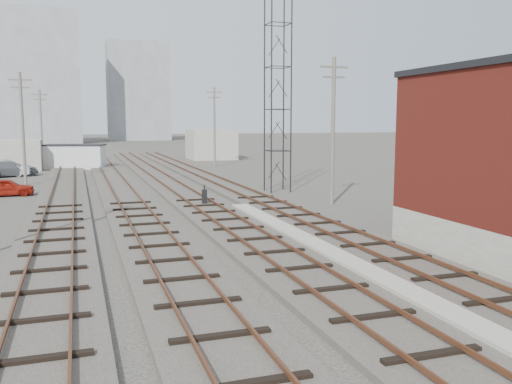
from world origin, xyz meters
name	(u,v)px	position (x,y,z in m)	size (l,w,h in m)	color
ground	(155,167)	(0.00, 60.00, 0.00)	(320.00, 320.00, 0.00)	#282621
track_right	(224,185)	(2.50, 39.00, 0.11)	(3.20, 90.00, 0.39)	#332D28
track_mid_right	(174,187)	(-1.50, 39.00, 0.11)	(3.20, 90.00, 0.39)	#332D28
track_mid_left	(120,189)	(-5.50, 39.00, 0.11)	(3.20, 90.00, 0.39)	#332D28
track_left	(64,191)	(-9.50, 39.00, 0.11)	(3.20, 90.00, 0.39)	#332D28
platform_curb	(355,268)	(0.50, 14.00, 0.13)	(0.90, 28.00, 0.26)	gray
lattice_tower	(278,88)	(5.50, 35.00, 7.50)	(1.60, 1.60, 15.00)	black
utility_pole_left_b	(23,126)	(-12.50, 45.00, 4.80)	(1.80, 0.24, 9.00)	#595147
utility_pole_left_c	(41,124)	(-12.50, 70.00, 4.80)	(1.80, 0.24, 9.00)	#595147
utility_pole_right_a	(333,127)	(6.50, 28.00, 4.80)	(1.80, 0.24, 9.00)	#595147
utility_pole_right_b	(214,124)	(6.50, 58.00, 4.80)	(1.80, 0.24, 9.00)	#595147
apartment_left	(30,78)	(-18.00, 135.00, 15.00)	(22.00, 14.00, 30.00)	gray
apartment_right	(138,92)	(8.00, 150.00, 13.00)	(16.00, 12.00, 26.00)	gray
shed_left	(1,155)	(-16.00, 60.00, 1.60)	(8.00, 5.00, 3.20)	gray
shed_right	(211,144)	(9.00, 70.00, 2.00)	(6.00, 6.00, 4.00)	gray
switch_stand	(204,197)	(-1.24, 29.59, 0.59)	(0.30, 0.30, 1.24)	black
site_trailer	(75,156)	(-8.67, 59.92, 1.34)	(6.84, 4.43, 2.66)	silver
car_red	(6,187)	(-13.20, 38.47, 0.62)	(1.46, 3.63, 1.24)	maroon
car_silver	(5,168)	(-14.97, 53.28, 0.79)	(1.67, 4.79, 1.58)	#B8BBC1
car_grey	(9,169)	(-14.51, 52.83, 0.75)	(2.09, 5.14, 1.49)	slate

